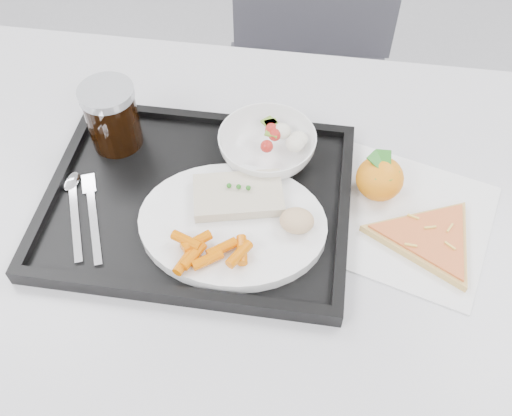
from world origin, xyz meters
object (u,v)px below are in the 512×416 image
Objects in this scene: tangerine at (380,178)px; pizza_slice at (430,239)px; dinner_plate at (233,224)px; tray at (199,200)px; table at (229,236)px; chair at (309,55)px; cola_glass at (112,116)px; salad_bowl at (267,146)px.

pizza_slice is (0.08, -0.08, -0.02)m from tangerine.
dinner_plate is 1.28× the size of pizza_slice.
dinner_plate is (0.06, -0.05, 0.02)m from tray.
pizza_slice is (0.30, -0.02, 0.08)m from table.
chair reaches higher than pizza_slice.
chair is at bearing 83.32° from table.
cola_glass is 0.42m from tangerine.
table is 7.89× the size of salad_bowl.
salad_bowl is at bearing 167.70° from tangerine.
salad_bowl is 0.28m from pizza_slice.
table is at bearing -163.34° from tangerine.
tray is at bearing 176.24° from pizza_slice.
cola_glass reaches higher than dinner_plate.
dinner_plate is at bearing -101.66° from salad_bowl.
tangerine is at bearing -5.13° from cola_glass.
pizza_slice is (0.28, 0.02, -0.01)m from dinner_plate.
table is 11.11× the size of cola_glass.
tray is 2.96× the size of salad_bowl.
salad_bowl is 0.72× the size of pizza_slice.
tangerine is at bearing 12.73° from tray.
dinner_plate is 0.15m from salad_bowl.
table is 0.25m from tangerine.
table is at bearing 176.87° from pizza_slice.
cola_glass is 0.51× the size of pizza_slice.
salad_bowl is (-0.03, -0.58, 0.25)m from chair.
pizza_slice is (0.50, -0.12, -0.06)m from cola_glass.
chair is 2.07× the size of tray.
chair reaches higher than table.
tray is at bearing 172.04° from table.
dinner_plate is 0.26m from cola_glass.
table is 2.67× the size of tray.
salad_bowl is at bearing 66.12° from table.
salad_bowl is 0.18m from tangerine.
chair is 6.11× the size of salad_bowl.
table is at bearing -27.74° from cola_glass.
table is 0.70m from chair.
dinner_plate is 2.88× the size of tangerine.
tangerine reaches higher than dinner_plate.
pizza_slice is at bearing -47.35° from tangerine.
table is at bearing 111.61° from dinner_plate.
chair is 4.41× the size of pizza_slice.
tangerine is (0.18, -0.04, -0.00)m from salad_bowl.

